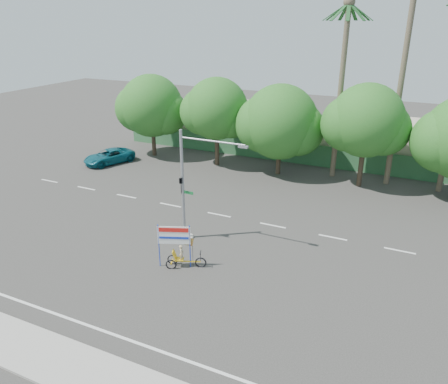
% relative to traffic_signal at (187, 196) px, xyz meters
% --- Properties ---
extents(ground, '(120.00, 120.00, 0.00)m').
position_rel_traffic_signal_xyz_m(ground, '(2.20, -3.98, -2.92)').
color(ground, '#33302D').
rests_on(ground, ground).
extents(sidewalk_near, '(50.00, 2.40, 0.12)m').
position_rel_traffic_signal_xyz_m(sidewalk_near, '(2.20, -11.48, -2.86)').
color(sidewalk_near, gray).
rests_on(sidewalk_near, ground).
extents(fence, '(38.00, 0.08, 2.00)m').
position_rel_traffic_signal_xyz_m(fence, '(2.20, 17.52, -1.92)').
color(fence, '#336B3D').
rests_on(fence, ground).
extents(building_left, '(12.00, 8.00, 4.00)m').
position_rel_traffic_signal_xyz_m(building_left, '(-7.80, 22.02, -0.92)').
color(building_left, '#B8AC92').
rests_on(building_left, ground).
extents(building_right, '(14.00, 8.00, 3.60)m').
position_rel_traffic_signal_xyz_m(building_right, '(10.20, 22.02, -1.12)').
color(building_right, '#B8AC92').
rests_on(building_right, ground).
extents(tree_far_left, '(7.14, 6.00, 7.96)m').
position_rel_traffic_signal_xyz_m(tree_far_left, '(-11.85, 14.02, 1.84)').
color(tree_far_left, '#473828').
rests_on(tree_far_left, ground).
extents(tree_left, '(6.66, 5.60, 8.07)m').
position_rel_traffic_signal_xyz_m(tree_left, '(-4.85, 14.02, 2.14)').
color(tree_left, '#473828').
rests_on(tree_left, ground).
extents(tree_center, '(7.62, 6.40, 7.85)m').
position_rel_traffic_signal_xyz_m(tree_center, '(1.14, 14.02, 1.55)').
color(tree_center, '#473828').
rests_on(tree_center, ground).
extents(tree_right, '(6.90, 5.80, 8.36)m').
position_rel_traffic_signal_xyz_m(tree_right, '(8.15, 14.02, 2.32)').
color(tree_right, '#473828').
rests_on(tree_right, ground).
extents(palm_tall, '(3.73, 3.79, 17.45)m').
position_rel_traffic_signal_xyz_m(palm_tall, '(10.20, 15.52, 7.55)').
color(palm_tall, '#70604C').
rests_on(palm_tall, ground).
extents(palm_short, '(3.73, 3.79, 14.45)m').
position_rel_traffic_signal_xyz_m(palm_short, '(5.70, 15.52, 5.94)').
color(palm_short, '#70604C').
rests_on(palm_short, ground).
extents(traffic_signal, '(4.72, 1.10, 7.00)m').
position_rel_traffic_signal_xyz_m(traffic_signal, '(0.00, 0.00, 0.00)').
color(traffic_signal, gray).
rests_on(traffic_signal, ground).
extents(trike_billboard, '(2.50, 1.20, 2.62)m').
position_rel_traffic_signal_xyz_m(trike_billboard, '(1.15, -3.06, -1.87)').
color(trike_billboard, black).
rests_on(trike_billboard, ground).
extents(pickup_truck, '(3.91, 5.26, 1.33)m').
position_rel_traffic_signal_xyz_m(pickup_truck, '(-14.24, 10.04, -2.26)').
color(pickup_truck, '#0E5766').
rests_on(pickup_truck, ground).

